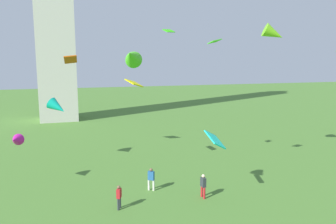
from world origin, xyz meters
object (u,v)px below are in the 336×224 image
(kite_flying_1, at_px, (274,34))
(kite_flying_5, at_px, (16,140))
(person_0, at_px, (151,178))
(kite_flying_2, at_px, (70,60))
(person_2, at_px, (203,185))
(kite_flying_0, at_px, (58,107))
(kite_flying_7, at_px, (169,31))
(kite_flying_4, at_px, (215,140))
(kite_flying_6, at_px, (132,57))
(person_3, at_px, (119,196))
(kite_flying_3, at_px, (215,41))
(kite_flying_8, at_px, (134,83))

(kite_flying_1, relative_size, kite_flying_5, 1.65)
(person_0, bearing_deg, kite_flying_2, 152.83)
(person_2, bearing_deg, kite_flying_0, -141.37)
(person_0, height_order, person_2, person_2)
(kite_flying_5, height_order, kite_flying_7, kite_flying_7)
(kite_flying_4, distance_m, kite_flying_6, 8.64)
(person_3, bearing_deg, kite_flying_7, -15.37)
(person_3, relative_size, kite_flying_7, 1.49)
(kite_flying_3, distance_m, kite_flying_5, 16.87)
(person_0, xyz_separation_m, kite_flying_3, (5.56, 1.12, 10.25))
(kite_flying_4, height_order, kite_flying_7, kite_flying_7)
(kite_flying_5, relative_size, kite_flying_6, 0.82)
(person_0, distance_m, kite_flying_4, 5.80)
(person_3, distance_m, kite_flying_3, 13.73)
(person_0, relative_size, kite_flying_0, 0.78)
(kite_flying_0, distance_m, kite_flying_7, 12.31)
(kite_flying_8, bearing_deg, kite_flying_0, -135.40)
(person_2, xyz_separation_m, kite_flying_2, (-8.46, 12.81, 8.86))
(kite_flying_5, bearing_deg, kite_flying_7, 11.46)
(person_3, distance_m, kite_flying_6, 9.40)
(person_2, bearing_deg, kite_flying_7, -176.96)
(person_0, bearing_deg, kite_flying_4, 0.34)
(person_3, bearing_deg, kite_flying_4, -66.48)
(person_3, distance_m, kite_flying_1, 19.59)
(kite_flying_3, bearing_deg, kite_flying_2, -60.14)
(person_2, bearing_deg, kite_flying_6, -68.75)
(person_0, xyz_separation_m, kite_flying_0, (-6.61, 8.37, 4.53))
(kite_flying_5, bearing_deg, person_3, -29.35)
(kite_flying_1, height_order, kite_flying_3, kite_flying_1)
(kite_flying_1, bearing_deg, person_2, 142.07)
(person_3, height_order, kite_flying_1, kite_flying_1)
(kite_flying_7, relative_size, kite_flying_8, 0.59)
(kite_flying_1, relative_size, kite_flying_7, 2.24)
(kite_flying_3, relative_size, kite_flying_8, 0.61)
(kite_flying_1, bearing_deg, kite_flying_5, 111.19)
(kite_flying_3, relative_size, kite_flying_6, 0.63)
(kite_flying_1, height_order, kite_flying_5, kite_flying_1)
(person_2, bearing_deg, kite_flying_5, -116.83)
(kite_flying_1, distance_m, kite_flying_7, 9.81)
(person_2, distance_m, kite_flying_0, 15.27)
(person_3, height_order, kite_flying_6, kite_flying_6)
(person_0, bearing_deg, kite_flying_1, 49.83)
(kite_flying_1, distance_m, kite_flying_4, 12.89)
(kite_flying_8, bearing_deg, kite_flying_6, -31.59)
(kite_flying_8, bearing_deg, kite_flying_4, 7.15)
(person_0, xyz_separation_m, kite_flying_7, (2.51, 3.46, 11.17))
(kite_flying_2, bearing_deg, kite_flying_0, 149.00)
(person_3, distance_m, kite_flying_4, 7.50)
(kite_flying_4, bearing_deg, person_0, -128.53)
(person_2, relative_size, kite_flying_6, 0.97)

